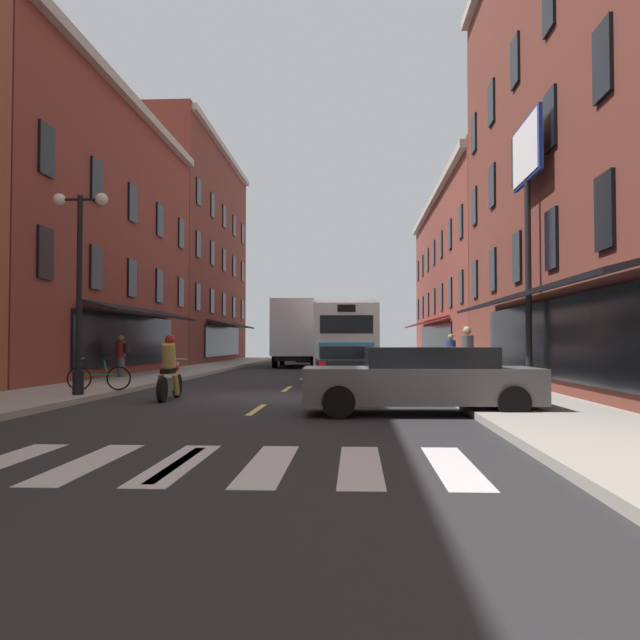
{
  "coord_description": "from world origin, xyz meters",
  "views": [
    {
      "loc": [
        2.14,
        -18.05,
        1.47
      ],
      "look_at": [
        0.61,
        11.08,
        2.43
      ],
      "focal_mm": 37.75,
      "sensor_mm": 36.0,
      "label": 1
    }
  ],
  "objects_px": {
    "billboard_sign": "(527,182)",
    "sedan_far": "(310,352)",
    "street_lamp_twin": "(79,282)",
    "box_truck": "(296,333)",
    "pedestrian_mid": "(451,355)",
    "sedan_mid": "(422,379)",
    "bicycle_near": "(99,377)",
    "pedestrian_far": "(467,357)",
    "transit_bus": "(346,338)",
    "pedestrian_near": "(121,355)",
    "sedan_near": "(346,365)",
    "motorcycle_rider": "(170,372)"
  },
  "relations": [
    {
      "from": "billboard_sign",
      "to": "sedan_far",
      "type": "height_order",
      "value": "billboard_sign"
    },
    {
      "from": "sedan_far",
      "to": "street_lamp_twin",
      "type": "height_order",
      "value": "street_lamp_twin"
    },
    {
      "from": "box_truck",
      "to": "pedestrian_mid",
      "type": "height_order",
      "value": "box_truck"
    },
    {
      "from": "billboard_sign",
      "to": "sedan_far",
      "type": "bearing_deg",
      "value": 104.88
    },
    {
      "from": "sedan_mid",
      "to": "bicycle_near",
      "type": "height_order",
      "value": "sedan_mid"
    },
    {
      "from": "pedestrian_far",
      "to": "transit_bus",
      "type": "bearing_deg",
      "value": -138.21
    },
    {
      "from": "pedestrian_near",
      "to": "box_truck",
      "type": "bearing_deg",
      "value": -6.67
    },
    {
      "from": "street_lamp_twin",
      "to": "pedestrian_near",
      "type": "bearing_deg",
      "value": 102.77
    },
    {
      "from": "street_lamp_twin",
      "to": "sedan_near",
      "type": "bearing_deg",
      "value": 42.41
    },
    {
      "from": "bicycle_near",
      "to": "transit_bus",
      "type": "bearing_deg",
      "value": 64.44
    },
    {
      "from": "motorcycle_rider",
      "to": "pedestrian_mid",
      "type": "height_order",
      "value": "pedestrian_mid"
    },
    {
      "from": "billboard_sign",
      "to": "sedan_mid",
      "type": "relative_size",
      "value": 1.6
    },
    {
      "from": "motorcycle_rider",
      "to": "street_lamp_twin",
      "type": "xyz_separation_m",
      "value": [
        -2.3,
        -0.16,
        2.28
      ]
    },
    {
      "from": "pedestrian_far",
      "to": "billboard_sign",
      "type": "bearing_deg",
      "value": 118.1
    },
    {
      "from": "billboard_sign",
      "to": "pedestrian_near",
      "type": "height_order",
      "value": "billboard_sign"
    },
    {
      "from": "transit_bus",
      "to": "pedestrian_near",
      "type": "xyz_separation_m",
      "value": [
        -8.54,
        -6.66,
        -0.66
      ]
    },
    {
      "from": "sedan_mid",
      "to": "sedan_far",
      "type": "relative_size",
      "value": 1.05
    },
    {
      "from": "box_truck",
      "to": "pedestrian_far",
      "type": "height_order",
      "value": "box_truck"
    },
    {
      "from": "sedan_far",
      "to": "bicycle_near",
      "type": "xyz_separation_m",
      "value": [
        -3.64,
        -32.37,
        -0.19
      ]
    },
    {
      "from": "transit_bus",
      "to": "sedan_far",
      "type": "bearing_deg",
      "value": 99.12
    },
    {
      "from": "box_truck",
      "to": "bicycle_near",
      "type": "bearing_deg",
      "value": -99.05
    },
    {
      "from": "pedestrian_mid",
      "to": "pedestrian_far",
      "type": "xyz_separation_m",
      "value": [
        -0.38,
        -5.94,
        0.08
      ]
    },
    {
      "from": "bicycle_near",
      "to": "street_lamp_twin",
      "type": "distance_m",
      "value": 2.91
    },
    {
      "from": "transit_bus",
      "to": "bicycle_near",
      "type": "distance_m",
      "value": 15.38
    },
    {
      "from": "pedestrian_far",
      "to": "box_truck",
      "type": "bearing_deg",
      "value": -136.13
    },
    {
      "from": "billboard_sign",
      "to": "pedestrian_far",
      "type": "xyz_separation_m",
      "value": [
        -1.74,
        -0.06,
        -4.98
      ]
    },
    {
      "from": "pedestrian_near",
      "to": "pedestrian_far",
      "type": "xyz_separation_m",
      "value": [
        12.13,
        -6.14,
        0.07
      ]
    },
    {
      "from": "billboard_sign",
      "to": "sedan_mid",
      "type": "xyz_separation_m",
      "value": [
        -3.55,
        -5.44,
        -5.33
      ]
    },
    {
      "from": "pedestrian_near",
      "to": "sedan_mid",
      "type": "bearing_deg",
      "value": -124.64
    },
    {
      "from": "pedestrian_near",
      "to": "transit_bus",
      "type": "bearing_deg",
      "value": -38.6
    },
    {
      "from": "box_truck",
      "to": "sedan_mid",
      "type": "distance_m",
      "value": 26.81
    },
    {
      "from": "bicycle_near",
      "to": "pedestrian_far",
      "type": "xyz_separation_m",
      "value": [
        10.21,
        1.04,
        0.55
      ]
    },
    {
      "from": "transit_bus",
      "to": "sedan_mid",
      "type": "distance_m",
      "value": 18.28
    },
    {
      "from": "sedan_mid",
      "to": "sedan_far",
      "type": "bearing_deg",
      "value": 97.39
    },
    {
      "from": "motorcycle_rider",
      "to": "pedestrian_near",
      "type": "relative_size",
      "value": 1.29
    },
    {
      "from": "sedan_far",
      "to": "transit_bus",
      "type": "bearing_deg",
      "value": -80.88
    },
    {
      "from": "pedestrian_near",
      "to": "pedestrian_far",
      "type": "bearing_deg",
      "value": -103.37
    },
    {
      "from": "pedestrian_mid",
      "to": "pedestrian_near",
      "type": "bearing_deg",
      "value": -59.81
    },
    {
      "from": "sedan_mid",
      "to": "street_lamp_twin",
      "type": "xyz_separation_m",
      "value": [
        -8.36,
        2.82,
        2.28
      ]
    },
    {
      "from": "sedan_mid",
      "to": "pedestrian_near",
      "type": "relative_size",
      "value": 2.99
    },
    {
      "from": "sedan_near",
      "to": "street_lamp_twin",
      "type": "distance_m",
      "value": 9.34
    },
    {
      "from": "box_truck",
      "to": "street_lamp_twin",
      "type": "relative_size",
      "value": 1.54
    },
    {
      "from": "pedestrian_mid",
      "to": "sedan_near",
      "type": "bearing_deg",
      "value": -27.14
    },
    {
      "from": "motorcycle_rider",
      "to": "pedestrian_mid",
      "type": "bearing_deg",
      "value": 45.31
    },
    {
      "from": "pedestrian_mid",
      "to": "pedestrian_far",
      "type": "distance_m",
      "value": 5.96
    },
    {
      "from": "box_truck",
      "to": "pedestrian_mid",
      "type": "distance_m",
      "value": 16.63
    },
    {
      "from": "transit_bus",
      "to": "pedestrian_near",
      "type": "height_order",
      "value": "transit_bus"
    },
    {
      "from": "box_truck",
      "to": "motorcycle_rider",
      "type": "relative_size",
      "value": 3.81
    },
    {
      "from": "box_truck",
      "to": "motorcycle_rider",
      "type": "distance_m",
      "value": 23.41
    },
    {
      "from": "pedestrian_mid",
      "to": "street_lamp_twin",
      "type": "bearing_deg",
      "value": -20.07
    }
  ]
}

